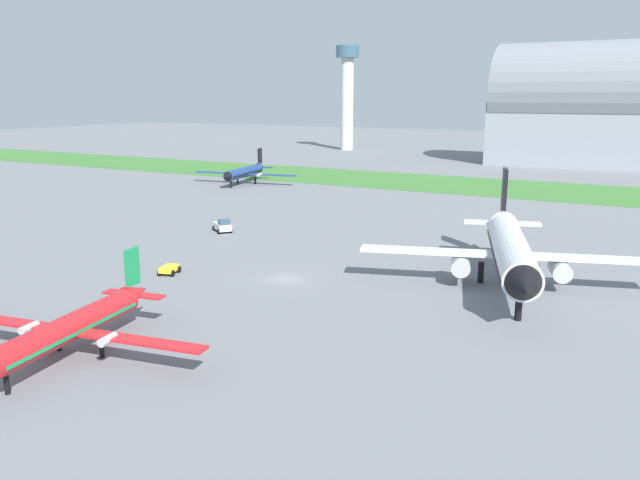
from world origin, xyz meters
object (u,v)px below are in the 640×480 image
(airplane_taxiing_turboprop, at_px, (245,172))
(control_tower, at_px, (347,89))
(airplane_midfield_jet, at_px, (511,250))
(pushback_tug_near_gate, at_px, (223,226))
(airplane_foreground_turboprop, at_px, (72,326))
(baggage_cart_midfield, at_px, (169,269))

(airplane_taxiing_turboprop, distance_m, control_tower, 95.29)
(airplane_midfield_jet, xyz_separation_m, pushback_tug_near_gate, (-42.00, 7.63, -2.97))
(pushback_tug_near_gate, bearing_deg, airplane_foreground_turboprop, -30.44)
(airplane_midfield_jet, height_order, airplane_foreground_turboprop, airplane_midfield_jet)
(airplane_foreground_turboprop, distance_m, control_tower, 188.36)
(baggage_cart_midfield, relative_size, control_tower, 0.08)
(airplane_taxiing_turboprop, distance_m, pushback_tug_near_gate, 51.03)
(baggage_cart_midfield, bearing_deg, pushback_tug_near_gate, 5.57)
(airplane_taxiing_turboprop, distance_m, baggage_cart_midfield, 72.96)
(airplane_midfield_jet, distance_m, baggage_cart_midfield, 36.29)
(pushback_tug_near_gate, height_order, control_tower, control_tower)
(airplane_foreground_turboprop, height_order, control_tower, control_tower)
(airplane_midfield_jet, bearing_deg, airplane_foreground_turboprop, -52.98)
(airplane_foreground_turboprop, relative_size, control_tower, 0.61)
(pushback_tug_near_gate, xyz_separation_m, control_tower, (-46.46, 134.81, 20.33))
(baggage_cart_midfield, distance_m, control_tower, 166.01)
(control_tower, bearing_deg, pushback_tug_near_gate, -70.98)
(airplane_midfield_jet, xyz_separation_m, airplane_foreground_turboprop, (-24.57, -33.74, -1.46))
(airplane_midfield_jet, relative_size, pushback_tug_near_gate, 7.52)
(airplane_taxiing_turboprop, xyz_separation_m, baggage_cart_midfield, (34.89, -64.04, -2.06))
(baggage_cart_midfield, bearing_deg, airplane_midfield_jet, -85.34)
(airplane_taxiing_turboprop, distance_m, airplane_foreground_turboprop, 95.62)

